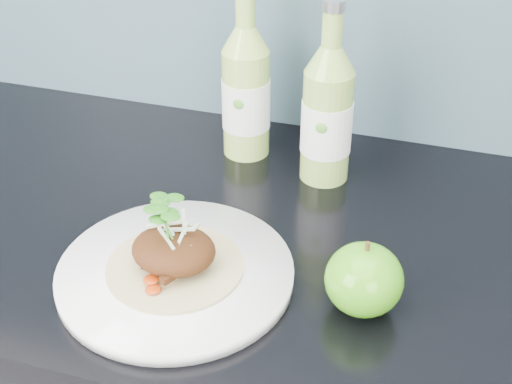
# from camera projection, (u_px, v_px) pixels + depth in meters

# --- Properties ---
(dinner_plate) EXTENTS (0.31, 0.31, 0.02)m
(dinner_plate) POSITION_uv_depth(u_px,v_px,m) (176.00, 273.00, 0.83)
(dinner_plate) COLOR white
(dinner_plate) RESTS_ON kitchen_counter
(pork_taco) EXTENTS (0.16, 0.16, 0.10)m
(pork_taco) POSITION_uv_depth(u_px,v_px,m) (174.00, 248.00, 0.81)
(pork_taco) COLOR tan
(pork_taco) RESTS_ON dinner_plate
(green_apple) EXTENTS (0.10, 0.10, 0.09)m
(green_apple) POSITION_uv_depth(u_px,v_px,m) (364.00, 279.00, 0.77)
(green_apple) COLOR #2F820E
(green_apple) RESTS_ON kitchen_counter
(cider_bottle_left) EXTENTS (0.07, 0.07, 0.26)m
(cider_bottle_left) POSITION_uv_depth(u_px,v_px,m) (246.00, 92.00, 1.03)
(cider_bottle_left) COLOR #9DC351
(cider_bottle_left) RESTS_ON kitchen_counter
(cider_bottle_right) EXTENTS (0.08, 0.08, 0.26)m
(cider_bottle_right) POSITION_uv_depth(u_px,v_px,m) (327.00, 115.00, 0.97)
(cider_bottle_right) COLOR #8FB74C
(cider_bottle_right) RESTS_ON kitchen_counter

